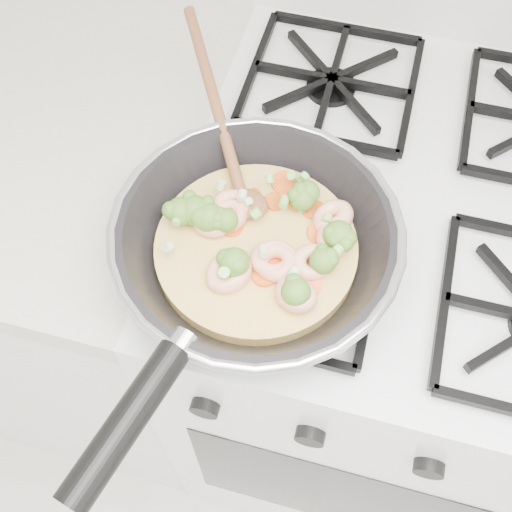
# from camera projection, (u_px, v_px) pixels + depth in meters

# --- Properties ---
(stove) EXTENTS (0.60, 0.60, 0.92)m
(stove) POSITION_uv_depth(u_px,v_px,m) (369.00, 334.00, 1.17)
(stove) COLOR white
(stove) RESTS_ON ground
(skillet) EXTENTS (0.33, 0.60, 0.10)m
(skillet) POSITION_uv_depth(u_px,v_px,m) (255.00, 244.00, 0.69)
(skillet) COLOR black
(skillet) RESTS_ON stove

